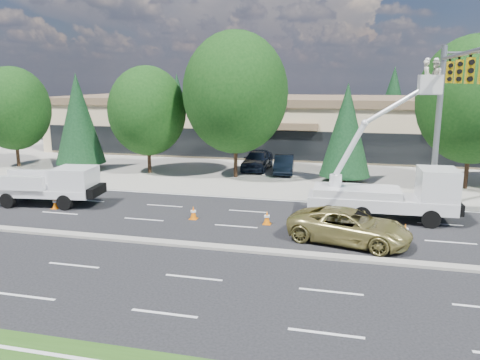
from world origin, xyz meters
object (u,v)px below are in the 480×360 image
(minivan, at_px, (349,226))
(utility_pickup, at_px, (52,189))
(signal_mast, at_px, (448,103))
(bucket_truck, at_px, (394,187))

(minivan, bearing_deg, utility_pickup, 95.31)
(minivan, bearing_deg, signal_mast, -28.68)
(signal_mast, bearing_deg, bucket_truck, -160.85)
(bucket_truck, relative_size, minivan, 1.52)
(signal_mast, bearing_deg, utility_pickup, -173.79)
(utility_pickup, height_order, minivan, utility_pickup)
(bucket_truck, bearing_deg, utility_pickup, -177.26)
(signal_mast, distance_m, minivan, 8.51)
(bucket_truck, height_order, minivan, bucket_truck)
(signal_mast, relative_size, minivan, 1.87)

